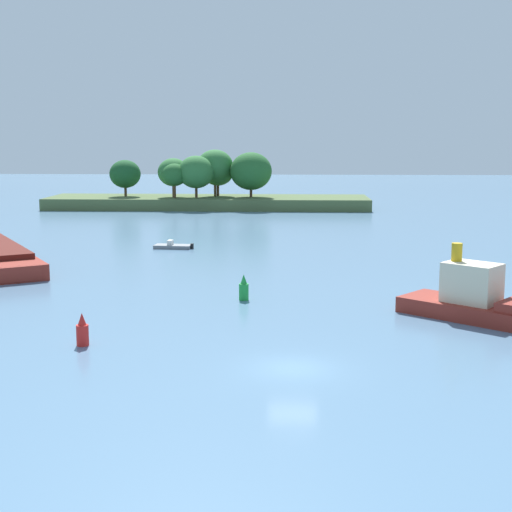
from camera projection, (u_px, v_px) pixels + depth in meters
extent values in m
plane|color=slate|center=(293.00, 368.00, 37.95)|extent=(400.00, 400.00, 0.00)
cube|color=#4C6038|center=(208.00, 202.00, 123.99)|extent=(53.23, 12.50, 1.88)
cylinder|color=#513823|center=(126.00, 191.00, 124.59)|extent=(0.44, 0.44, 1.67)
ellipsoid|color=#194C23|center=(125.00, 174.00, 124.13)|extent=(5.21, 5.21, 4.69)
cylinder|color=#513823|center=(174.00, 191.00, 123.11)|extent=(0.44, 0.44, 2.05)
ellipsoid|color=#2D6B33|center=(173.00, 172.00, 122.62)|extent=(5.14, 5.14, 4.63)
cylinder|color=#513823|center=(175.00, 191.00, 121.43)|extent=(0.44, 0.44, 2.17)
ellipsoid|color=#235B28|center=(174.00, 175.00, 121.00)|extent=(4.07, 4.07, 3.66)
cylinder|color=#513823|center=(196.00, 192.00, 122.02)|extent=(0.44, 0.44, 1.83)
ellipsoid|color=#2D6B33|center=(196.00, 172.00, 121.50)|extent=(5.93, 5.93, 5.33)
cylinder|color=#513823|center=(215.00, 188.00, 124.43)|extent=(0.44, 0.44, 2.65)
ellipsoid|color=#2D6B33|center=(215.00, 166.00, 123.84)|extent=(6.07, 6.07, 5.47)
cylinder|color=#513823|center=(218.00, 190.00, 125.12)|extent=(0.44, 0.44, 2.02)
ellipsoid|color=#2D6B33|center=(218.00, 171.00, 124.62)|extent=(5.40, 5.40, 4.86)
cylinder|color=#513823|center=(251.00, 193.00, 122.76)|extent=(0.44, 0.44, 1.54)
ellipsoid|color=#235B28|center=(251.00, 171.00, 122.20)|extent=(6.90, 6.90, 6.21)
cube|color=slate|center=(173.00, 247.00, 78.93)|extent=(4.06, 2.16, 0.38)
cube|color=white|center=(170.00, 242.00, 78.91)|extent=(0.59, 0.92, 0.50)
cube|color=black|center=(192.00, 246.00, 78.61)|extent=(0.31, 0.35, 0.56)
cube|color=maroon|center=(18.00, 274.00, 60.18)|extent=(3.65, 2.74, 1.23)
cube|color=maroon|center=(475.00, 311.00, 48.25)|extent=(9.79, 9.10, 1.05)
cube|color=beige|center=(472.00, 283.00, 48.17)|extent=(4.15, 4.04, 2.60)
cylinder|color=gold|center=(457.00, 252.00, 48.64)|extent=(0.70, 0.70, 1.20)
cylinder|color=red|center=(83.00, 335.00, 42.01)|extent=(0.70, 0.70, 1.20)
cone|color=red|center=(82.00, 319.00, 41.86)|extent=(0.49, 0.49, 0.70)
cylinder|color=green|center=(244.00, 292.00, 53.79)|extent=(0.70, 0.70, 1.20)
cone|color=green|center=(244.00, 279.00, 53.64)|extent=(0.49, 0.49, 0.70)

